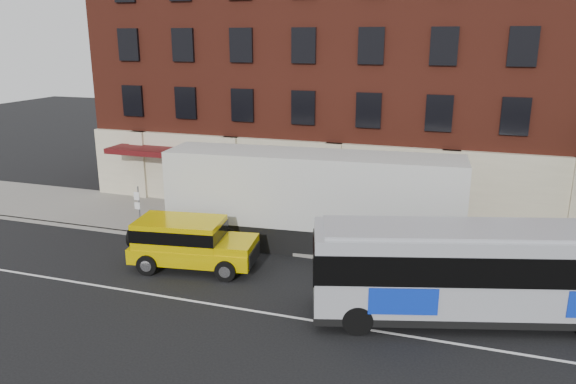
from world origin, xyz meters
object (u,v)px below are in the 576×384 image
(sign_pole, at_px, (139,207))
(shipping_container, at_px, (312,202))
(city_bus, at_px, (495,270))
(yellow_suv, at_px, (188,240))

(sign_pole, height_order, shipping_container, shipping_container)
(sign_pole, bearing_deg, city_bus, -12.29)
(sign_pole, xyz_separation_m, shipping_container, (8.61, 1.13, 0.78))
(yellow_suv, bearing_deg, shipping_container, 42.07)
(sign_pole, bearing_deg, yellow_suv, -33.59)
(sign_pole, height_order, yellow_suv, sign_pole)
(yellow_suv, height_order, shipping_container, shipping_container)
(shipping_container, bearing_deg, sign_pole, -172.55)
(shipping_container, bearing_deg, yellow_suv, -137.93)
(city_bus, height_order, yellow_suv, city_bus)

